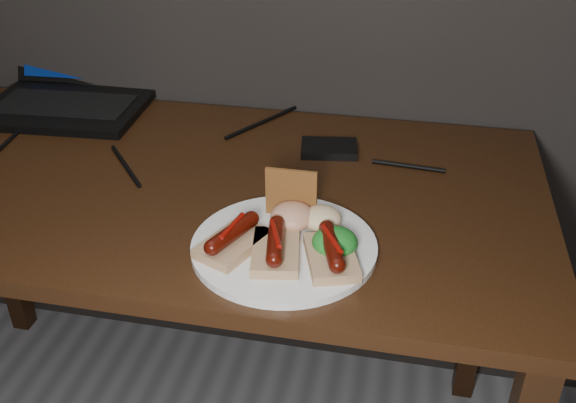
% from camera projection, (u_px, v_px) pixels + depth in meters
% --- Properties ---
extents(desk, '(1.40, 0.70, 0.75)m').
position_uv_depth(desk, '(172.00, 216.00, 1.25)').
color(desk, '#311D0C').
rests_on(desk, ground).
extents(laptop, '(0.38, 0.37, 0.25)m').
position_uv_depth(laptop, '(73.00, 80.00, 1.49)').
color(laptop, black).
rests_on(laptop, desk).
extents(hard_drive, '(0.12, 0.09, 0.02)m').
position_uv_depth(hard_drive, '(329.00, 149.00, 1.29)').
color(hard_drive, black).
rests_on(hard_drive, desk).
extents(desk_cables, '(0.91, 0.42, 0.01)m').
position_uv_depth(desk_cables, '(188.00, 144.00, 1.32)').
color(desk_cables, black).
rests_on(desk_cables, desk).
extents(plate, '(0.31, 0.31, 0.01)m').
position_uv_depth(plate, '(284.00, 246.00, 1.00)').
color(plate, silver).
rests_on(plate, desk).
extents(bread_sausage_left, '(0.11, 0.13, 0.04)m').
position_uv_depth(bread_sausage_left, '(233.00, 239.00, 0.98)').
color(bread_sausage_left, tan).
rests_on(bread_sausage_left, plate).
extents(bread_sausage_center, '(0.09, 0.13, 0.04)m').
position_uv_depth(bread_sausage_center, '(276.00, 247.00, 0.96)').
color(bread_sausage_center, tan).
rests_on(bread_sausage_center, plate).
extents(bread_sausage_right, '(0.10, 0.13, 0.04)m').
position_uv_depth(bread_sausage_right, '(331.00, 252.00, 0.95)').
color(bread_sausage_right, tan).
rests_on(bread_sausage_right, plate).
extents(crispbread, '(0.08, 0.01, 0.08)m').
position_uv_depth(crispbread, '(291.00, 193.00, 1.05)').
color(crispbread, '#945828').
rests_on(crispbread, plate).
extents(salad_greens, '(0.07, 0.07, 0.04)m').
position_uv_depth(salad_greens, '(335.00, 242.00, 0.97)').
color(salad_greens, '#0F4F13').
rests_on(salad_greens, plate).
extents(salsa_mound, '(0.07, 0.07, 0.04)m').
position_uv_depth(salsa_mound, '(292.00, 216.00, 1.03)').
color(salsa_mound, maroon).
rests_on(salsa_mound, plate).
extents(coleslaw_mound, '(0.06, 0.06, 0.04)m').
position_uv_depth(coleslaw_mound, '(322.00, 218.00, 1.03)').
color(coleslaw_mound, beige).
rests_on(coleslaw_mound, plate).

